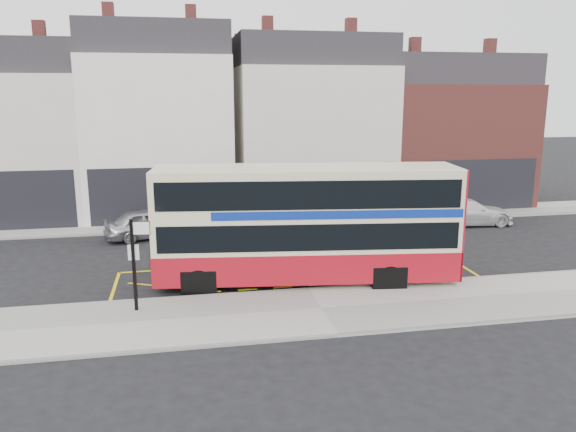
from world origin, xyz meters
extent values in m
plane|color=black|center=(0.00, 0.00, 0.00)|extent=(120.00, 120.00, 0.00)
cube|color=#A2A09A|center=(0.00, -2.30, 0.07)|extent=(40.00, 4.00, 0.15)
cube|color=gray|center=(0.00, -0.38, 0.07)|extent=(40.00, 0.15, 0.15)
cube|color=#A2A09A|center=(0.00, 11.00, 0.07)|extent=(50.00, 3.00, 0.15)
cube|color=beige|center=(-13.50, 15.00, 4.00)|extent=(8.00, 8.00, 8.00)
cube|color=#28262B|center=(-13.50, 15.00, 8.90)|extent=(8.00, 7.20, 1.80)
cube|color=brown|center=(-11.50, 14.00, 10.20)|extent=(0.60, 0.60, 1.20)
cube|color=black|center=(-13.50, 11.02, 1.60)|extent=(7.36, 0.06, 3.20)
cube|color=black|center=(-13.50, 11.04, 1.40)|extent=(5.60, 0.04, 2.00)
cube|color=white|center=(-5.50, 15.00, 4.50)|extent=(8.00, 8.00, 9.00)
cube|color=#28262B|center=(-5.50, 15.00, 9.90)|extent=(8.00, 7.20, 1.80)
cube|color=brown|center=(-7.90, 14.00, 11.20)|extent=(0.60, 0.60, 1.20)
cube|color=brown|center=(-3.50, 14.00, 11.20)|extent=(0.60, 0.60, 1.20)
cube|color=black|center=(-5.50, 11.02, 1.60)|extent=(7.36, 0.06, 3.20)
cube|color=black|center=(-5.50, 11.04, 1.40)|extent=(5.60, 0.04, 2.00)
cube|color=beige|center=(3.50, 15.00, 4.25)|extent=(9.00, 8.00, 8.50)
cube|color=#28262B|center=(3.50, 15.00, 9.40)|extent=(9.00, 7.20, 1.80)
cube|color=brown|center=(0.80, 14.00, 10.70)|extent=(0.60, 0.60, 1.20)
cube|color=brown|center=(5.75, 14.00, 10.70)|extent=(0.60, 0.60, 1.20)
cube|color=#126A23|center=(3.50, 11.02, 1.60)|extent=(8.28, 0.06, 3.20)
cube|color=black|center=(3.50, 11.04, 1.40)|extent=(6.30, 0.04, 2.00)
cube|color=brown|center=(12.50, 15.00, 3.75)|extent=(9.00, 8.00, 7.50)
cube|color=#28262B|center=(12.50, 15.00, 8.40)|extent=(9.00, 7.20, 1.80)
cube|color=brown|center=(9.80, 14.00, 9.70)|extent=(0.60, 0.60, 1.20)
cube|color=brown|center=(14.75, 14.00, 9.70)|extent=(0.60, 0.60, 1.20)
cube|color=black|center=(12.50, 11.02, 1.60)|extent=(8.28, 0.06, 3.20)
cube|color=black|center=(12.50, 11.04, 1.40)|extent=(6.30, 0.04, 2.00)
cube|color=beige|center=(0.12, 0.60, 2.40)|extent=(11.33, 3.87, 4.09)
cube|color=maroon|center=(0.12, 0.60, 0.91)|extent=(11.38, 3.91, 1.11)
cube|color=maroon|center=(5.61, -0.08, 2.40)|extent=(0.37, 2.55, 4.09)
cube|color=black|center=(0.12, 0.60, 2.12)|extent=(10.90, 3.87, 0.96)
cube|color=black|center=(0.12, 0.60, 3.63)|extent=(10.90, 3.87, 1.01)
cube|color=navy|center=(1.13, 0.48, 2.93)|extent=(9.13, 3.64, 0.30)
cube|color=black|center=(-5.37, 1.28, 1.87)|extent=(0.34, 2.31, 1.62)
cube|color=black|center=(-5.37, 1.28, 3.63)|extent=(0.34, 2.31, 1.01)
cube|color=black|center=(-5.36, 1.28, 2.83)|extent=(0.27, 1.76, 0.35)
cube|color=beige|center=(0.12, 0.60, 4.39)|extent=(11.32, 3.76, 0.12)
cylinder|color=black|center=(-3.92, -0.05, 0.50)|extent=(1.04, 0.40, 1.01)
cylinder|color=black|center=(-3.64, 2.22, 0.50)|extent=(1.04, 0.40, 1.01)
cylinder|color=black|center=(2.89, -0.89, 0.50)|extent=(1.04, 0.40, 1.01)
cylinder|color=black|center=(3.17, 1.37, 0.50)|extent=(1.04, 0.40, 1.01)
cube|color=black|center=(-6.00, -1.32, 1.68)|extent=(0.11, 0.11, 3.06)
cube|color=white|center=(-5.70, -1.36, 2.90)|extent=(0.55, 0.10, 0.45)
cube|color=white|center=(-5.99, -1.26, 2.09)|extent=(0.36, 0.07, 0.51)
imported|color=#B6B5BA|center=(-6.01, 8.62, 0.74)|extent=(4.67, 2.97, 1.48)
imported|color=#37383D|center=(1.47, 9.43, 0.66)|extent=(4.24, 2.44, 1.32)
imported|color=silver|center=(10.78, 8.27, 0.73)|extent=(5.14, 2.30, 1.46)
cylinder|color=black|center=(6.68, 12.47, 0.98)|extent=(0.24, 0.24, 1.95)
camera|label=1|loc=(-4.37, -19.20, 7.18)|focal=35.00mm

